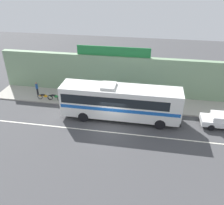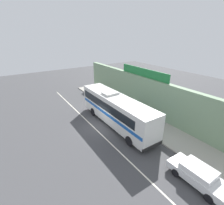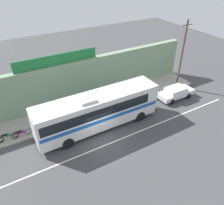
{
  "view_description": "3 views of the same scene",
  "coord_description": "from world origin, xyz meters",
  "px_view_note": "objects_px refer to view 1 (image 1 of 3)",
  "views": [
    {
      "loc": [
        3.31,
        -18.72,
        13.66
      ],
      "look_at": [
        -0.31,
        2.12,
        1.61
      ],
      "focal_mm": 37.92,
      "sensor_mm": 36.0,
      "label": 1
    },
    {
      "loc": [
        14.77,
        -8.12,
        10.25
      ],
      "look_at": [
        -1.14,
        2.35,
        2.12
      ],
      "focal_mm": 26.32,
      "sensor_mm": 36.0,
      "label": 2
    },
    {
      "loc": [
        -6.83,
        -13.6,
        14.07
      ],
      "look_at": [
        2.38,
        2.29,
        1.95
      ],
      "focal_mm": 35.92,
      "sensor_mm": 36.0,
      "label": 3
    }
  ],
  "objects_px": {
    "motorcycle_blue": "(55,97)",
    "motorcycle_red": "(64,98)",
    "motorcycle_black": "(45,96)",
    "pedestrian_near_shop": "(37,87)",
    "intercity_bus": "(119,101)",
    "parked_car": "(224,120)"
  },
  "relations": [
    {
      "from": "motorcycle_blue",
      "to": "motorcycle_red",
      "type": "bearing_deg",
      "value": -8.27
    },
    {
      "from": "motorcycle_black",
      "to": "motorcycle_blue",
      "type": "bearing_deg",
      "value": 4.95
    },
    {
      "from": "motorcycle_black",
      "to": "pedestrian_near_shop",
      "type": "xyz_separation_m",
      "value": [
        -1.41,
        1.11,
        0.51
      ]
    },
    {
      "from": "intercity_bus",
      "to": "pedestrian_near_shop",
      "type": "xyz_separation_m",
      "value": [
        -10.59,
        3.33,
        -0.99
      ]
    },
    {
      "from": "intercity_bus",
      "to": "motorcycle_black",
      "type": "distance_m",
      "value": 9.57
    },
    {
      "from": "intercity_bus",
      "to": "motorcycle_black",
      "type": "relative_size",
      "value": 6.41
    },
    {
      "from": "motorcycle_red",
      "to": "motorcycle_black",
      "type": "relative_size",
      "value": 0.98
    },
    {
      "from": "motorcycle_black",
      "to": "pedestrian_near_shop",
      "type": "height_order",
      "value": "pedestrian_near_shop"
    },
    {
      "from": "intercity_bus",
      "to": "parked_car",
      "type": "xyz_separation_m",
      "value": [
        10.28,
        0.25,
        -1.33
      ]
    },
    {
      "from": "motorcycle_red",
      "to": "pedestrian_near_shop",
      "type": "xyz_separation_m",
      "value": [
        -3.86,
        1.17,
        0.51
      ]
    },
    {
      "from": "intercity_bus",
      "to": "parked_car",
      "type": "relative_size",
      "value": 2.74
    },
    {
      "from": "motorcycle_blue",
      "to": "motorcycle_black",
      "type": "height_order",
      "value": "same"
    },
    {
      "from": "parked_car",
      "to": "motorcycle_black",
      "type": "relative_size",
      "value": 2.34
    },
    {
      "from": "motorcycle_red",
      "to": "motorcycle_blue",
      "type": "bearing_deg",
      "value": 171.73
    },
    {
      "from": "parked_car",
      "to": "motorcycle_red",
      "type": "xyz_separation_m",
      "value": [
        -17.01,
        1.91,
        -0.17
      ]
    },
    {
      "from": "intercity_bus",
      "to": "motorcycle_black",
      "type": "height_order",
      "value": "intercity_bus"
    },
    {
      "from": "parked_car",
      "to": "motorcycle_red",
      "type": "distance_m",
      "value": 17.12
    },
    {
      "from": "parked_car",
      "to": "motorcycle_black",
      "type": "distance_m",
      "value": 19.57
    },
    {
      "from": "motorcycle_black",
      "to": "parked_car",
      "type": "bearing_deg",
      "value": -5.78
    },
    {
      "from": "motorcycle_red",
      "to": "parked_car",
      "type": "bearing_deg",
      "value": -6.4
    },
    {
      "from": "parked_car",
      "to": "motorcycle_red",
      "type": "bearing_deg",
      "value": 173.6
    },
    {
      "from": "motorcycle_red",
      "to": "motorcycle_black",
      "type": "height_order",
      "value": "same"
    }
  ]
}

